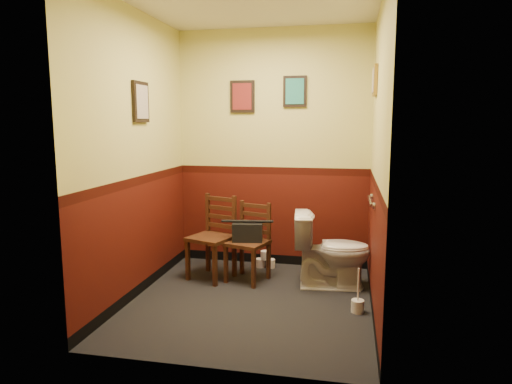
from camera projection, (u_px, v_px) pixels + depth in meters
floor at (251, 301)px, 4.27m from camera, size 2.20×2.40×0.00m
wall_back at (273, 150)px, 5.22m from camera, size 2.20×0.00×2.70m
wall_front at (210, 171)px, 2.90m from camera, size 2.20×0.00×2.70m
wall_left at (136, 156)px, 4.28m from camera, size 0.00×2.40×2.70m
wall_right at (378, 159)px, 3.84m from camera, size 0.00×2.40×2.70m
grab_bar at (371, 201)px, 4.15m from camera, size 0.05×0.56×0.06m
framed_print_back_a at (242, 97)px, 5.18m from camera, size 0.28×0.04×0.36m
framed_print_back_b at (295, 91)px, 5.06m from camera, size 0.26×0.04×0.34m
framed_print_left at (141, 102)px, 4.30m from camera, size 0.04×0.30×0.38m
framed_print_right at (375, 81)px, 4.32m from camera, size 0.04×0.34×0.28m
toilet at (332, 251)px, 4.60m from camera, size 0.81×0.51×0.75m
toilet_brush at (358, 305)px, 4.01m from camera, size 0.11×0.11×0.40m
chair_left at (213, 237)px, 4.87m from camera, size 0.53×0.53×0.89m
chair_right at (249, 242)px, 4.80m from camera, size 0.48×0.48×0.82m
handbag at (247, 232)px, 4.75m from camera, size 0.33×0.20×0.23m
tp_stack at (265, 260)px, 5.26m from camera, size 0.23×0.12×0.20m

